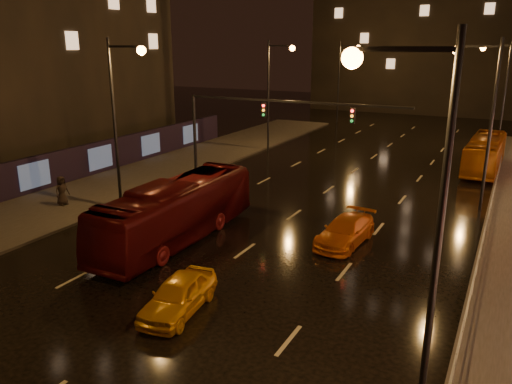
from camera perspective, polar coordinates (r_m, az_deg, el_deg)
ground at (r=32.91m, az=7.13°, el=-0.59°), size 140.00×140.00×0.00m
sidewalk_left at (r=35.86m, az=-16.52°, el=0.40°), size 7.00×70.00×0.15m
hoarding_left at (r=36.34m, az=-24.16°, el=1.75°), size 0.30×46.00×2.50m
traffic_signal at (r=33.91m, az=-0.69°, el=8.25°), size 15.31×0.32×6.20m
streetlight_right at (r=12.13m, az=17.52°, el=0.62°), size 2.64×0.50×10.00m
railing_right at (r=28.90m, az=24.99°, el=-2.62°), size 0.05×56.00×1.00m
bus_red at (r=25.46m, az=-9.03°, el=-2.14°), size 2.82×11.16×3.09m
bus_curb at (r=43.33m, az=24.69°, el=4.03°), size 2.60×9.91×2.74m
taxi_near at (r=19.08m, az=-8.85°, el=-11.55°), size 2.12×4.20×1.37m
taxi_far at (r=25.35m, az=10.17°, el=-4.41°), size 2.22×4.70×1.32m
pedestrian_c at (r=32.63m, az=-21.32°, el=0.17°), size 0.67×0.94×1.81m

